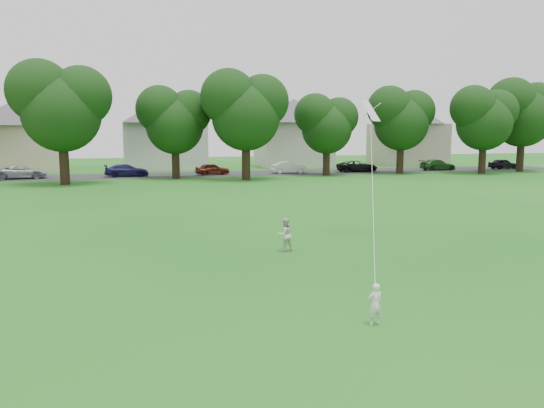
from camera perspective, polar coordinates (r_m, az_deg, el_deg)
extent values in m
plane|color=#135715|center=(13.67, 2.32, -10.71)|extent=(160.00, 160.00, 0.00)
cube|color=#2D2D30|center=(54.69, -10.76, 3.10)|extent=(90.00, 7.00, 0.01)
imported|color=silver|center=(12.36, 11.03, -10.52)|extent=(0.37, 0.26, 0.97)
imported|color=silver|center=(19.32, 1.39, -3.31)|extent=(0.71, 0.62, 1.24)
plane|color=white|center=(22.30, 10.55, 9.84)|extent=(1.15, 1.10, 0.85)
cylinder|color=white|center=(17.07, 10.73, 2.96)|extent=(0.01, 0.01, 11.46)
cylinder|color=black|center=(46.96, -21.46, 4.35)|extent=(0.78, 0.78, 3.94)
cylinder|color=black|center=(50.27, -10.32, 4.60)|extent=(0.72, 0.72, 3.32)
cylinder|color=black|center=(48.17, -2.81, 4.89)|extent=(0.77, 0.77, 3.84)
cylinder|color=black|center=(53.46, 5.87, 4.77)|extent=(0.71, 0.71, 3.14)
cylinder|color=black|center=(57.15, 13.61, 4.97)|extent=(0.74, 0.74, 3.51)
cylinder|color=black|center=(59.67, 21.69, 4.76)|extent=(0.74, 0.74, 3.53)
cylinder|color=black|center=(64.52, 25.15, 4.94)|extent=(0.78, 0.78, 3.94)
imported|color=#999BA7|center=(54.42, -25.33, 3.13)|extent=(4.75, 2.67, 1.25)
imported|color=#161543|center=(53.51, -15.38, 3.51)|extent=(4.29, 1.98, 1.22)
imported|color=#541C10|center=(54.09, -6.43, 3.76)|extent=(3.58, 1.78, 1.17)
imported|color=silver|center=(55.85, 1.86, 3.96)|extent=(3.81, 1.62, 1.22)
imported|color=black|center=(58.54, 9.16, 4.04)|extent=(4.47, 2.16, 1.23)
imported|color=#1C4C19|center=(63.20, 17.40, 4.04)|extent=(4.14, 1.71, 1.20)
imported|color=black|center=(68.22, 23.61, 3.99)|extent=(3.48, 1.44, 1.18)
cube|color=beige|center=(65.55, -25.62, 5.42)|extent=(8.92, 7.06, 5.02)
pyramid|color=#4B484D|center=(65.61, -25.90, 10.02)|extent=(12.87, 12.87, 2.76)
cube|color=silver|center=(64.52, -11.47, 6.15)|extent=(9.40, 7.09, 5.35)
pyramid|color=#4B484D|center=(64.62, -11.60, 11.14)|extent=(13.56, 13.56, 2.95)
cube|color=beige|center=(67.39, 2.32, 6.40)|extent=(8.78, 6.97, 5.45)
pyramid|color=#4B484D|center=(67.49, 2.35, 11.26)|extent=(12.67, 12.67, 3.00)
cube|color=#ABA28D|center=(73.70, 14.37, 6.25)|extent=(8.95, 6.66, 5.39)
pyramid|color=#4B484D|center=(73.79, 14.52, 10.65)|extent=(12.91, 12.91, 2.96)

